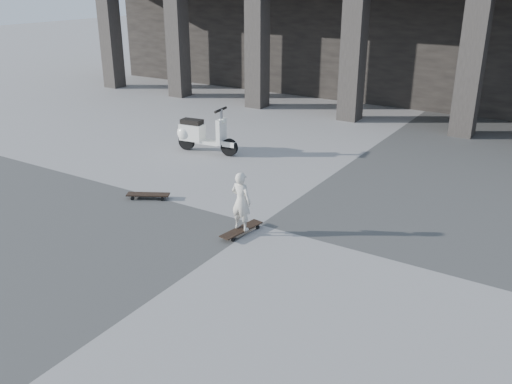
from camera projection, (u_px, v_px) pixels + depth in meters
The scene contains 6 objects.
ground at pixel (260, 225), 10.25m from camera, with size 90.00×90.00×0.00m, color #454442.
colonnade at pixel (456, 16), 19.97m from camera, with size 28.00×8.82×6.00m.
longboard at pixel (241, 230), 9.88m from camera, with size 0.36×0.98×0.10m.
skateboard_spare at pixel (148, 195), 11.43m from camera, with size 0.90×0.63×0.11m.
child at pixel (241, 201), 9.67m from camera, with size 0.40×0.26×1.09m, color silver.
scooter at pixel (197, 134), 14.41m from camera, with size 1.77×0.66×1.24m.
Camera 1 is at (4.87, -7.91, 4.37)m, focal length 38.00 mm.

